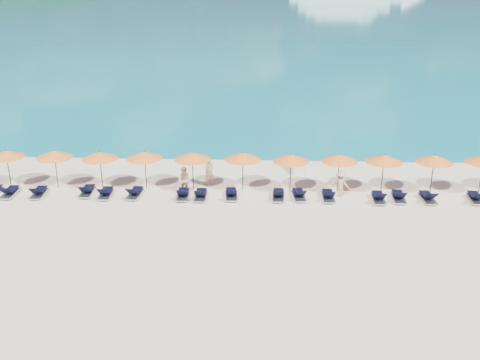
{
  "coord_description": "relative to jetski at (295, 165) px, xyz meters",
  "views": [
    {
      "loc": [
        1.13,
        -23.92,
        11.32
      ],
      "look_at": [
        0.0,
        3.0,
        1.2
      ],
      "focal_mm": 40.0,
      "sensor_mm": 36.0,
      "label": 1
    }
  ],
  "objects": [
    {
      "name": "lounger_8",
      "position": [
        -3.76,
        -4.93,
        -0.07
      ],
      "size": [
        0.77,
        1.75,
        0.66
      ],
      "rotation": [
        0.0,
        0.0,
        0.09
      ],
      "color": "silver",
      "rests_on": "ground"
    },
    {
      "name": "lounger_10",
      "position": [
        -0.02,
        -4.87,
        -0.07
      ],
      "size": [
        0.77,
        1.75,
        0.66
      ],
      "rotation": [
        0.0,
        0.0,
        0.09
      ],
      "color": "silver",
      "rests_on": "ground"
    },
    {
      "name": "umbrella_3",
      "position": [
        -8.75,
        -3.68,
        1.71
      ],
      "size": [
        2.1,
        2.1,
        2.28
      ],
      "color": "black",
      "rests_on": "ground"
    },
    {
      "name": "umbrella_7",
      "position": [
        2.22,
        -3.75,
        1.71
      ],
      "size": [
        2.1,
        2.1,
        2.28
      ],
      "color": "black",
      "rests_on": "ground"
    },
    {
      "name": "jetski",
      "position": [
        0.0,
        0.0,
        0.0
      ],
      "size": [
        1.2,
        2.2,
        0.74
      ],
      "rotation": [
        0.0,
        0.0,
        0.21
      ],
      "color": "silver",
      "rests_on": "ground"
    },
    {
      "name": "umbrella_0",
      "position": [
        -16.67,
        -3.83,
        1.71
      ],
      "size": [
        2.1,
        2.1,
        2.28
      ],
      "color": "black",
      "rests_on": "ground"
    },
    {
      "name": "umbrella_5",
      "position": [
        -3.17,
        -3.65,
        1.71
      ],
      "size": [
        2.1,
        2.1,
        2.28
      ],
      "color": "black",
      "rests_on": "ground"
    },
    {
      "name": "lounger_9",
      "position": [
        -1.16,
        -4.96,
        -0.07
      ],
      "size": [
        0.68,
        1.72,
        0.66
      ],
      "rotation": [
        0.0,
        0.0,
        -0.04
      ],
      "color": "silver",
      "rests_on": "ground"
    },
    {
      "name": "lounger_4",
      "position": [
        -10.75,
        -5.08,
        -0.07
      ],
      "size": [
        0.72,
        1.73,
        0.66
      ],
      "rotation": [
        0.0,
        0.0,
        0.06
      ],
      "color": "silver",
      "rests_on": "ground"
    },
    {
      "name": "lounger_12",
      "position": [
        4.28,
        -5.08,
        -0.07
      ],
      "size": [
        0.7,
        1.73,
        0.66
      ],
      "rotation": [
        0.0,
        0.0,
        -0.05
      ],
      "color": "silver",
      "rests_on": "ground"
    },
    {
      "name": "beachgoer_a",
      "position": [
        -5.16,
        -3.05,
        0.54
      ],
      "size": [
        0.72,
        0.72,
        1.69
      ],
      "primitive_type": "imported",
      "rotation": [
        0.0,
        0.0,
        0.77
      ],
      "color": "tan",
      "rests_on": "ground"
    },
    {
      "name": "lounger_5",
      "position": [
        -9.13,
        -5.0,
        -0.07
      ],
      "size": [
        0.75,
        1.74,
        0.66
      ],
      "rotation": [
        0.0,
        0.0,
        -0.08
      ],
      "color": "silver",
      "rests_on": "ground"
    },
    {
      "name": "umbrella_4",
      "position": [
        -6.02,
        -3.73,
        1.71
      ],
      "size": [
        2.1,
        2.1,
        2.28
      ],
      "color": "black",
      "rests_on": "ground"
    },
    {
      "name": "lounger_1",
      "position": [
        -16.14,
        -5.15,
        -0.07
      ],
      "size": [
        0.72,
        1.73,
        0.66
      ],
      "rotation": [
        0.0,
        0.0,
        0.06
      ],
      "color": "silver",
      "rests_on": "ground"
    },
    {
      "name": "lounger_14",
      "position": [
        6.97,
        -4.96,
        -0.07
      ],
      "size": [
        0.68,
        1.72,
        0.66
      ],
      "rotation": [
        0.0,
        0.0,
        0.04
      ],
      "color": "silver",
      "rests_on": "ground"
    },
    {
      "name": "beachgoer_b",
      "position": [
        -6.4,
        -4.43,
        0.48
      ],
      "size": [
        0.81,
        0.53,
        1.57
      ],
      "primitive_type": "imported",
      "rotation": [
        0.0,
        0.0,
        -0.12
      ],
      "color": "tan",
      "rests_on": "ground"
    },
    {
      "name": "lounger_2",
      "position": [
        -14.5,
        -5.13,
        -0.07
      ],
      "size": [
        0.78,
        1.75,
        0.66
      ],
      "rotation": [
        0.0,
        0.0,
        0.1
      ],
      "color": "silver",
      "rests_on": "ground"
    },
    {
      "name": "beachgoer_c",
      "position": [
        2.27,
        -4.51,
        0.44
      ],
      "size": [
        1.06,
        0.73,
        1.49
      ],
      "primitive_type": "imported",
      "rotation": [
        0.0,
        0.0,
        2.82
      ],
      "color": "tan",
      "rests_on": "ground"
    },
    {
      "name": "umbrella_6",
      "position": [
        -0.48,
        -3.85,
        1.71
      ],
      "size": [
        2.1,
        2.1,
        2.28
      ],
      "color": "black",
      "rests_on": "ground"
    },
    {
      "name": "umbrella_2",
      "position": [
        -11.27,
        -3.85,
        1.71
      ],
      "size": [
        2.1,
        2.1,
        2.28
      ],
      "color": "black",
      "rests_on": "ground"
    },
    {
      "name": "lounger_11",
      "position": [
        1.57,
        -4.95,
        -0.07
      ],
      "size": [
        0.63,
        1.7,
        0.66
      ],
      "rotation": [
        0.0,
        0.0,
        -0.01
      ],
      "color": "silver",
      "rests_on": "ground"
    },
    {
      "name": "headland_small",
      "position": [
        -153.26,
        551.69,
        -35.31
      ],
      "size": [
        162.0,
        126.0,
        85.5
      ],
      "color": "black",
      "rests_on": "ground"
    },
    {
      "name": "lounger_7",
      "position": [
        -5.44,
        -5.11,
        -0.07
      ],
      "size": [
        0.64,
        1.71,
        0.66
      ],
      "rotation": [
        0.0,
        0.0,
        0.01
      ],
      "color": "silver",
      "rests_on": "ground"
    },
    {
      "name": "umbrella_8",
      "position": [
        4.69,
        -3.74,
        1.71
      ],
      "size": [
        2.1,
        2.1,
        2.28
      ],
      "color": "black",
      "rests_on": "ground"
    },
    {
      "name": "lounger_13",
      "position": [
        5.41,
        -4.91,
        -0.07
      ],
      "size": [
        0.73,
        1.74,
        0.66
      ],
      "rotation": [
        0.0,
        0.0,
        -0.07
      ],
      "color": "silver",
      "rests_on": "ground"
    },
    {
      "name": "lounger_3",
      "position": [
        -11.87,
        -4.8,
        -0.07
      ],
      "size": [
        0.74,
        1.74,
        0.66
      ],
      "rotation": [
        0.0,
        0.0,
        0.07
      ],
      "color": "silver",
      "rests_on": "ground"
    },
    {
      "name": "lounger_6",
      "position": [
        -6.43,
        -5.06,
        -0.07
      ],
      "size": [
        0.72,
        1.73,
        0.66
      ],
      "rotation": [
        0.0,
        0.0,
        0.06
      ],
      "color": "silver",
      "rests_on": "ground"
    },
    {
      "name": "umbrella_9",
      "position": [
        7.47,
        -3.68,
        1.71
      ],
      "size": [
        2.1,
        2.1,
        2.28
      ],
      "color": "black",
      "rests_on": "ground"
    },
    {
      "name": "ground",
      "position": [
        -3.26,
        -8.31,
        -0.31
      ],
      "size": [
        1400.0,
        1400.0,
        0.0
      ],
      "primitive_type": "plane",
      "color": "beige"
    },
    {
      "name": "lounger_15",
      "position": [
        9.56,
        -4.89,
        -0.07
      ],
      "size": [
        0.78,
        1.75,
        0.66
      ],
      "rotation": [
        0.0,
        0.0,
        -0.1
      ],
      "color": "silver",
      "rests_on": "ground"
    },
    {
      "name": "umbrella_1",
      "position": [
        -13.92,
        -3.75,
        1.71
      ],
      "size": [
        2.1,
        2.1,
        2.28
      ],
      "color": "black",
      "rests_on": "ground"
    }
  ]
}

